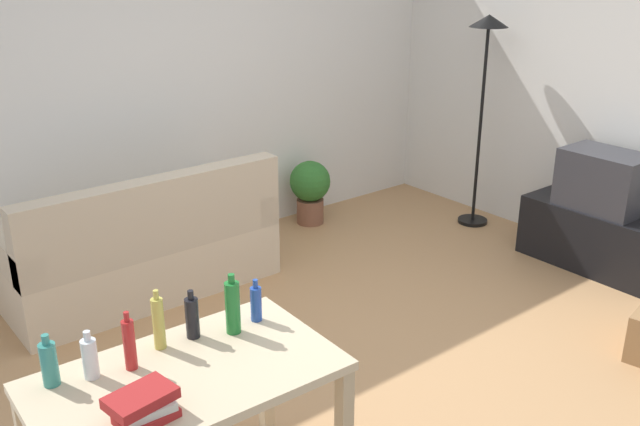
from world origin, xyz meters
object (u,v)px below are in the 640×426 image
at_px(tv, 604,180).
at_px(bottle_red, 129,344).
at_px(bottle_tall, 49,363).
at_px(desk, 187,396).
at_px(bottle_squat, 158,323).
at_px(couch, 143,252).
at_px(bottle_blue, 256,303).
at_px(book_stack, 144,406).
at_px(potted_plant, 310,188).
at_px(torchiere_lamp, 485,64).
at_px(bottle_dark, 192,317).
at_px(bottle_clear, 90,358).
at_px(tv_stand, 595,238).
at_px(bottle_green, 233,307).

relative_size(tv, bottle_red, 2.37).
bearing_deg(bottle_tall, desk, -29.53).
bearing_deg(bottle_squat, couch, 67.71).
xyz_separation_m(couch, tv, (2.89, -1.78, 0.39)).
distance_m(couch, desk, 2.32).
bearing_deg(desk, tv, 7.71).
bearing_deg(bottle_red, couch, 64.54).
xyz_separation_m(desk, bottle_tall, (-0.44, 0.25, 0.20)).
bearing_deg(bottle_red, tv, 3.21).
distance_m(bottle_blue, book_stack, 0.78).
xyz_separation_m(potted_plant, bottle_squat, (-2.53, -2.24, 0.55)).
xyz_separation_m(couch, bottle_tall, (-1.24, -1.90, 0.55)).
height_order(couch, tv, same).
relative_size(tv, torchiere_lamp, 0.33).
bearing_deg(bottle_tall, bottle_dark, -2.74).
height_order(potted_plant, bottle_tall, bottle_tall).
xyz_separation_m(potted_plant, bottle_red, (-2.69, -2.30, 0.54)).
bearing_deg(tv, couch, 58.42).
bearing_deg(bottle_clear, bottle_dark, 2.47).
bearing_deg(bottle_dark, bottle_red, -169.15).
height_order(torchiere_lamp, potted_plant, torchiere_lamp).
distance_m(tv, bottle_red, 3.85).
xyz_separation_m(bottle_tall, bottle_dark, (0.60, -0.03, 0.00)).
distance_m(couch, bottle_red, 2.28).
height_order(tv_stand, bottle_dark, bottle_dark).
distance_m(tv, book_stack, 3.98).
distance_m(torchiere_lamp, bottle_green, 3.69).
bearing_deg(bottle_blue, bottle_squat, 172.47).
xyz_separation_m(tv_stand, bottle_green, (-3.37, -0.23, 0.64)).
relative_size(couch, torchiere_lamp, 1.03).
distance_m(bottle_squat, bottle_green, 0.32).
bearing_deg(bottle_green, couch, 76.55).
xyz_separation_m(potted_plant, bottle_green, (-2.22, -2.32, 0.55)).
relative_size(tv_stand, bottle_blue, 5.47).
bearing_deg(bottle_clear, bottle_squat, 5.40).
xyz_separation_m(torchiere_lamp, bottle_clear, (-3.98, -1.36, -0.57)).
height_order(couch, bottle_clear, bottle_clear).
relative_size(desk, bottle_blue, 6.08).
xyz_separation_m(tv, bottle_squat, (-3.68, -0.15, 0.18)).
bearing_deg(bottle_blue, bottle_red, -179.03).
relative_size(torchiere_lamp, bottle_clear, 8.89).
xyz_separation_m(tv, potted_plant, (-1.15, 2.09, -0.37)).
distance_m(bottle_clear, bottle_red, 0.15).
xyz_separation_m(desk, potted_plant, (2.54, 2.47, -0.32)).
relative_size(couch, bottle_green, 6.70).
bearing_deg(bottle_blue, couch, 80.15).
height_order(bottle_red, bottle_blue, bottle_red).
bearing_deg(torchiere_lamp, potted_plant, 141.54).
xyz_separation_m(bottle_clear, bottle_red, (0.15, -0.04, 0.02)).
distance_m(tv, bottle_clear, 3.99).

